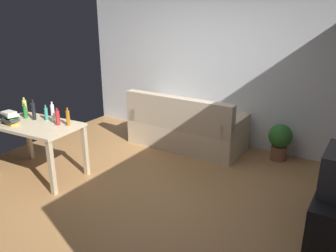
{
  "coord_description": "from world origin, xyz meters",
  "views": [
    {
      "loc": [
        2.39,
        -3.13,
        2.25
      ],
      "look_at": [
        0.1,
        0.5,
        0.75
      ],
      "focal_mm": 36.58,
      "sensor_mm": 36.0,
      "label": 1
    }
  ],
  "objects_px": {
    "bottle_dark": "(34,111)",
    "desk": "(36,131)",
    "potted_plant": "(280,140)",
    "bottle_tall": "(46,114)",
    "bottle_clear": "(53,113)",
    "bottle_red": "(58,118)",
    "bottle_green": "(25,112)",
    "book_stack": "(10,118)",
    "couch": "(185,129)",
    "bottle_squat": "(25,107)",
    "bottle_amber": "(68,118)"
  },
  "relations": [
    {
      "from": "couch",
      "to": "bottle_clear",
      "type": "bearing_deg",
      "value": 59.59
    },
    {
      "from": "desk",
      "to": "potted_plant",
      "type": "relative_size",
      "value": 2.19
    },
    {
      "from": "bottle_clear",
      "to": "book_stack",
      "type": "distance_m",
      "value": 0.54
    },
    {
      "from": "couch",
      "to": "book_stack",
      "type": "height_order",
      "value": "book_stack"
    },
    {
      "from": "bottle_dark",
      "to": "bottle_red",
      "type": "xyz_separation_m",
      "value": [
        0.46,
        0.02,
        -0.03
      ]
    },
    {
      "from": "bottle_tall",
      "to": "bottle_amber",
      "type": "bearing_deg",
      "value": -0.24
    },
    {
      "from": "bottle_clear",
      "to": "bottle_amber",
      "type": "bearing_deg",
      "value": 0.86
    },
    {
      "from": "couch",
      "to": "bottle_green",
      "type": "distance_m",
      "value": 2.5
    },
    {
      "from": "couch",
      "to": "bottle_amber",
      "type": "height_order",
      "value": "bottle_amber"
    },
    {
      "from": "couch",
      "to": "bottle_dark",
      "type": "relative_size",
      "value": 6.47
    },
    {
      "from": "bottle_tall",
      "to": "bottle_dark",
      "type": "bearing_deg",
      "value": -152.3
    },
    {
      "from": "desk",
      "to": "bottle_green",
      "type": "relative_size",
      "value": 5.81
    },
    {
      "from": "desk",
      "to": "bottle_tall",
      "type": "distance_m",
      "value": 0.28
    },
    {
      "from": "desk",
      "to": "bottle_red",
      "type": "relative_size",
      "value": 5.33
    },
    {
      "from": "potted_plant",
      "to": "bottle_dark",
      "type": "distance_m",
      "value": 3.64
    },
    {
      "from": "bottle_dark",
      "to": "book_stack",
      "type": "distance_m",
      "value": 0.32
    },
    {
      "from": "couch",
      "to": "book_stack",
      "type": "distance_m",
      "value": 2.67
    },
    {
      "from": "book_stack",
      "to": "desk",
      "type": "bearing_deg",
      "value": 38.99
    },
    {
      "from": "bottle_green",
      "to": "bottle_red",
      "type": "xyz_separation_m",
      "value": [
        0.62,
        0.05,
        0.01
      ]
    },
    {
      "from": "bottle_tall",
      "to": "potted_plant",
      "type": "bearing_deg",
      "value": 38.09
    },
    {
      "from": "desk",
      "to": "bottle_dark",
      "type": "height_order",
      "value": "bottle_dark"
    },
    {
      "from": "couch",
      "to": "bottle_squat",
      "type": "height_order",
      "value": "bottle_squat"
    },
    {
      "from": "bottle_green",
      "to": "desk",
      "type": "bearing_deg",
      "value": -15.12
    },
    {
      "from": "bottle_clear",
      "to": "bottle_red",
      "type": "height_order",
      "value": "bottle_clear"
    },
    {
      "from": "bottle_amber",
      "to": "bottle_red",
      "type": "bearing_deg",
      "value": -156.85
    },
    {
      "from": "couch",
      "to": "bottle_amber",
      "type": "xyz_separation_m",
      "value": [
        -0.77,
        -1.8,
        0.56
      ]
    },
    {
      "from": "bottle_green",
      "to": "bottle_clear",
      "type": "height_order",
      "value": "bottle_clear"
    },
    {
      "from": "desk",
      "to": "potted_plant",
      "type": "bearing_deg",
      "value": 36.37
    },
    {
      "from": "bottle_dark",
      "to": "desk",
      "type": "bearing_deg",
      "value": -35.25
    },
    {
      "from": "desk",
      "to": "bottle_dark",
      "type": "xyz_separation_m",
      "value": [
        -0.16,
        0.11,
        0.24
      ]
    },
    {
      "from": "bottle_squat",
      "to": "bottle_tall",
      "type": "xyz_separation_m",
      "value": [
        0.47,
        -0.0,
        -0.02
      ]
    },
    {
      "from": "couch",
      "to": "desk",
      "type": "bearing_deg",
      "value": 58.79
    },
    {
      "from": "couch",
      "to": "desk",
      "type": "xyz_separation_m",
      "value": [
        -1.2,
        -1.99,
        0.34
      ]
    },
    {
      "from": "bottle_dark",
      "to": "bottle_amber",
      "type": "distance_m",
      "value": 0.6
    },
    {
      "from": "potted_plant",
      "to": "bottle_red",
      "type": "distance_m",
      "value": 3.27
    },
    {
      "from": "bottle_dark",
      "to": "potted_plant",
      "type": "bearing_deg",
      "value": 37.58
    },
    {
      "from": "potted_plant",
      "to": "bottle_clear",
      "type": "bearing_deg",
      "value": -140.26
    },
    {
      "from": "bottle_dark",
      "to": "bottle_clear",
      "type": "height_order",
      "value": "bottle_dark"
    },
    {
      "from": "potted_plant",
      "to": "bottle_green",
      "type": "height_order",
      "value": "bottle_green"
    },
    {
      "from": "bottle_green",
      "to": "bottle_tall",
      "type": "xyz_separation_m",
      "value": [
        0.31,
        0.11,
        0.0
      ]
    },
    {
      "from": "bottle_green",
      "to": "book_stack",
      "type": "relative_size",
      "value": 0.81
    },
    {
      "from": "bottle_green",
      "to": "bottle_red",
      "type": "height_order",
      "value": "bottle_red"
    },
    {
      "from": "desk",
      "to": "bottle_green",
      "type": "distance_m",
      "value": 0.38
    },
    {
      "from": "bottle_green",
      "to": "bottle_amber",
      "type": "bearing_deg",
      "value": 8.0
    },
    {
      "from": "bottle_red",
      "to": "couch",
      "type": "bearing_deg",
      "value": 64.05
    },
    {
      "from": "desk",
      "to": "bottle_clear",
      "type": "distance_m",
      "value": 0.33
    },
    {
      "from": "bottle_dark",
      "to": "book_stack",
      "type": "relative_size",
      "value": 1.1
    },
    {
      "from": "bottle_tall",
      "to": "bottle_red",
      "type": "bearing_deg",
      "value": -11.1
    },
    {
      "from": "desk",
      "to": "book_stack",
      "type": "xyz_separation_m",
      "value": [
        -0.24,
        -0.19,
        0.21
      ]
    },
    {
      "from": "bottle_tall",
      "to": "bottle_clear",
      "type": "xyz_separation_m",
      "value": [
        0.15,
        -0.01,
        0.03
      ]
    }
  ]
}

